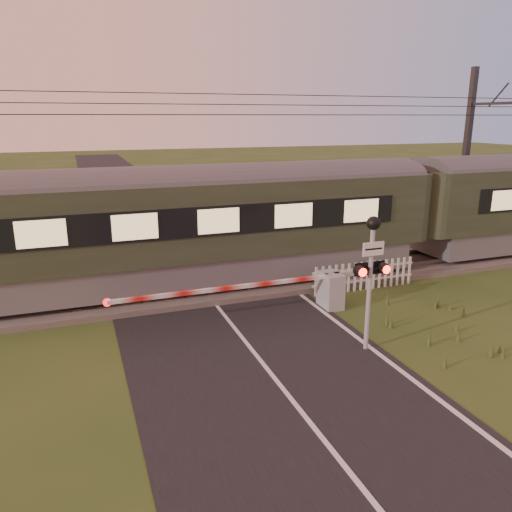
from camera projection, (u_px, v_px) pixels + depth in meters
name	position (u px, v px, depth m)	size (l,w,h in m)	color
ground	(279.00, 385.00, 10.48)	(160.00, 160.00, 0.00)	#29441A
road	(285.00, 390.00, 10.27)	(6.00, 140.00, 0.03)	black
track_bed	(203.00, 287.00, 16.33)	(140.00, 3.40, 0.39)	#47423D
overhead_wires	(197.00, 107.00, 14.81)	(120.00, 0.62, 0.62)	black
train	(412.00, 209.00, 18.43)	(39.75, 2.74, 3.70)	slate
boom_gate	(318.00, 289.00, 14.49)	(7.36, 0.81, 1.08)	gray
crossing_signal	(371.00, 260.00, 11.51)	(0.83, 0.35, 3.28)	gray
picket_fence	(364.00, 276.00, 16.14)	(3.71, 0.08, 0.95)	silver
catenary_mast	(467.00, 155.00, 21.43)	(0.23, 2.47, 7.44)	#2D2D30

